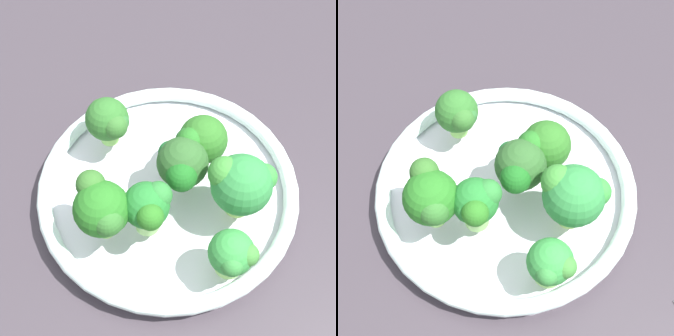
# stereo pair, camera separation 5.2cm
# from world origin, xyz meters

# --- Properties ---
(ground_plane) EXTENTS (1.30, 1.30, 0.03)m
(ground_plane) POSITION_xyz_m (0.00, 0.00, -0.01)
(ground_plane) COLOR #3C343B
(bowl) EXTENTS (0.29, 0.29, 0.03)m
(bowl) POSITION_xyz_m (-0.04, 0.02, 0.02)
(bowl) COLOR silver
(bowl) RESTS_ON ground_plane
(broccoli_floret_0) EXTENTS (0.05, 0.05, 0.07)m
(broccoli_floret_0) POSITION_xyz_m (-0.02, -0.03, 0.07)
(broccoli_floret_0) COLOR #8BC266
(broccoli_floret_0) RESTS_ON bowl
(broccoli_floret_1) EXTENTS (0.05, 0.05, 0.06)m
(broccoli_floret_1) POSITION_xyz_m (-0.12, 0.03, 0.07)
(broccoli_floret_1) COLOR #82C355
(broccoli_floret_1) RESTS_ON bowl
(broccoli_floret_2) EXTENTS (0.06, 0.06, 0.07)m
(broccoli_floret_2) POSITION_xyz_m (-0.06, -0.06, 0.08)
(broccoli_floret_2) COLOR #94CD64
(broccoli_floret_2) RESTS_ON bowl
(broccoli_floret_3) EXTENTS (0.06, 0.06, 0.08)m
(broccoli_floret_3) POSITION_xyz_m (0.04, 0.04, 0.08)
(broccoli_floret_3) COLOR #89B64E
(broccoli_floret_3) RESTS_ON bowl
(broccoli_floret_4) EXTENTS (0.06, 0.06, 0.07)m
(broccoli_floret_4) POSITION_xyz_m (-0.02, 0.03, 0.07)
(broccoli_floret_4) COLOR #90C868
(broccoli_floret_4) RESTS_ON bowl
(broccoli_floret_5) EXTENTS (0.05, 0.06, 0.06)m
(broccoli_floret_5) POSITION_xyz_m (-0.03, 0.07, 0.07)
(broccoli_floret_5) COLOR #96D36F
(broccoli_floret_5) RESTS_ON bowl
(broccoli_floret_6) EXTENTS (0.05, 0.05, 0.06)m
(broccoli_floret_6) POSITION_xyz_m (0.07, -0.02, 0.06)
(broccoli_floret_6) COLOR #98D369
(broccoli_floret_6) RESTS_ON bowl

